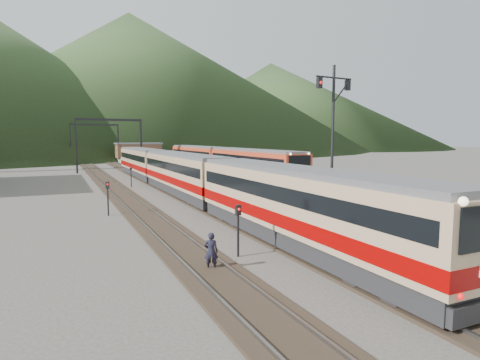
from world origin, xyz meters
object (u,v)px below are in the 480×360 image
second_train (221,159)px  worker (211,251)px  signal_mast (333,128)px  main_train (183,175)px

second_train → worker: 42.86m
worker → signal_mast: bearing=-141.4°
main_train → second_train: size_ratio=1.34×
main_train → worker: size_ratio=36.84×
second_train → main_train: bearing=-120.4°
main_train → second_train: (11.50, 19.62, 0.21)m
signal_mast → worker: (-7.02, -1.76, -4.86)m
main_train → second_train: bearing=59.6°
main_train → second_train: second_train is taller
main_train → signal_mast: size_ratio=7.26×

